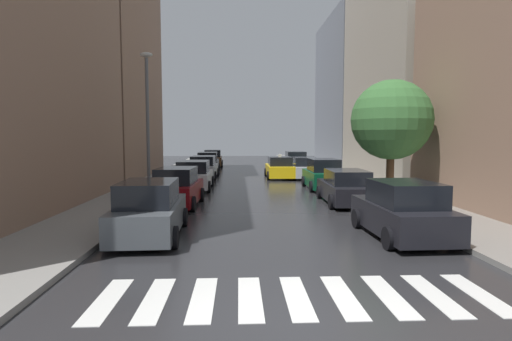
% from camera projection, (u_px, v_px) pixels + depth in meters
% --- Properties ---
extents(ground_plane, '(28.00, 72.00, 0.04)m').
position_uv_depth(ground_plane, '(253.00, 178.00, 30.58)').
color(ground_plane, '#262629').
extents(sidewalk_left, '(3.00, 72.00, 0.15)m').
position_uv_depth(sidewalk_left, '(166.00, 177.00, 30.29)').
color(sidewalk_left, gray).
rests_on(sidewalk_left, ground).
extents(sidewalk_right, '(3.00, 72.00, 0.15)m').
position_uv_depth(sidewalk_right, '(339.00, 177.00, 30.85)').
color(sidewalk_right, gray).
rests_on(sidewalk_right, ground).
extents(crosswalk_stripes, '(7.65, 2.20, 0.01)m').
position_uv_depth(crosswalk_stripes, '(297.00, 297.00, 7.84)').
color(crosswalk_stripes, silver).
rests_on(crosswalk_stripes, ground).
extents(building_left_mid, '(6.00, 12.60, 20.78)m').
position_uv_depth(building_left_mid, '(104.00, 38.00, 30.09)').
color(building_left_mid, '#8C6B56').
rests_on(building_left_mid, ground).
extents(building_right_mid, '(6.00, 13.06, 23.41)m').
position_uv_depth(building_right_mid, '(412.00, 13.00, 28.34)').
color(building_right_mid, '#9E9384').
rests_on(building_right_mid, ground).
extents(building_right_far, '(6.00, 12.81, 15.17)m').
position_uv_depth(building_right_far, '(356.00, 93.00, 41.86)').
color(building_right_far, slate).
rests_on(building_right_far, ground).
extents(parked_car_left_nearest, '(2.13, 4.38, 1.76)m').
position_uv_depth(parked_car_left_nearest, '(150.00, 211.00, 12.45)').
color(parked_car_left_nearest, '#474C51').
rests_on(parked_car_left_nearest, ground).
extents(parked_car_left_second, '(2.14, 4.19, 1.73)m').
position_uv_depth(parked_car_left_second, '(177.00, 188.00, 18.09)').
color(parked_car_left_second, maroon).
rests_on(parked_car_left_second, ground).
extents(parked_car_left_third, '(2.16, 4.39, 1.69)m').
position_uv_depth(parked_car_left_third, '(194.00, 176.00, 23.99)').
color(parked_car_left_third, silver).
rests_on(parked_car_left_third, ground).
extents(parked_car_left_fourth, '(2.16, 4.57, 1.68)m').
position_uv_depth(parked_car_left_fourth, '(203.00, 168.00, 30.41)').
color(parked_car_left_fourth, '#B2B7BF').
rests_on(parked_car_left_fourth, ground).
extents(parked_car_left_fifth, '(2.14, 4.74, 1.74)m').
position_uv_depth(parked_car_left_fifth, '(208.00, 163.00, 36.21)').
color(parked_car_left_fifth, '#474C51').
rests_on(parked_car_left_fifth, ground).
extents(parked_car_left_sixth, '(2.14, 4.37, 1.75)m').
position_uv_depth(parked_car_left_sixth, '(213.00, 159.00, 42.28)').
color(parked_car_left_sixth, brown).
rests_on(parked_car_left_sixth, ground).
extents(parked_car_right_nearest, '(2.20, 4.18, 1.75)m').
position_uv_depth(parked_car_right_nearest, '(403.00, 211.00, 12.42)').
color(parked_car_right_nearest, black).
rests_on(parked_car_right_nearest, ground).
extents(parked_car_right_second, '(2.20, 4.65, 1.58)m').
position_uv_depth(parked_car_right_second, '(346.00, 188.00, 18.80)').
color(parked_car_right_second, black).
rests_on(parked_car_right_second, ground).
extents(parked_car_right_third, '(2.01, 4.14, 1.81)m').
position_uv_depth(parked_car_right_third, '(323.00, 175.00, 23.98)').
color(parked_car_right_third, '#0C4C2D').
rests_on(parked_car_right_third, ground).
extents(parked_car_right_fourth, '(2.08, 4.50, 1.59)m').
position_uv_depth(parked_car_right_fourth, '(304.00, 168.00, 30.45)').
color(parked_car_right_fourth, '#B2B7BF').
rests_on(parked_car_right_fourth, ground).
extents(parked_car_right_fifth, '(2.07, 4.35, 1.83)m').
position_uv_depth(parked_car_right_fifth, '(295.00, 163.00, 35.69)').
color(parked_car_right_fifth, '#0C4C2D').
rests_on(parked_car_right_fifth, ground).
extents(taxi_midroad, '(2.08, 4.51, 1.81)m').
position_uv_depth(taxi_midroad, '(280.00, 168.00, 30.43)').
color(taxi_midroad, yellow).
rests_on(taxi_midroad, ground).
extents(street_tree_right, '(3.69, 3.69, 5.57)m').
position_uv_depth(street_tree_right, '(391.00, 120.00, 18.78)').
color(street_tree_right, '#513823').
rests_on(street_tree_right, sidewalk_right).
extents(lamp_post_left, '(0.60, 0.28, 7.02)m').
position_uv_depth(lamp_post_left, '(148.00, 114.00, 19.88)').
color(lamp_post_left, '#595B60').
rests_on(lamp_post_left, sidewalk_left).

